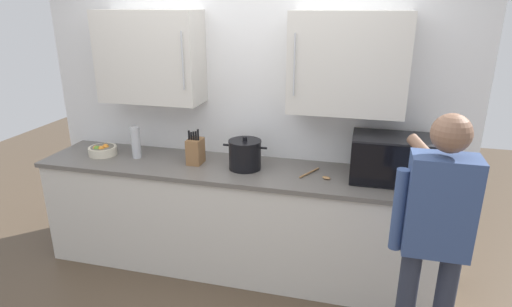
% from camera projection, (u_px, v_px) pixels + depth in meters
% --- Properties ---
extents(back_wall_tiled, '(3.53, 0.44, 2.69)m').
position_uv_depth(back_wall_tiled, '(249.00, 91.00, 3.45)').
color(back_wall_tiled, white).
rests_on(back_wall_tiled, ground_plane).
extents(counter_unit, '(3.26, 0.64, 0.90)m').
position_uv_depth(counter_unit, '(240.00, 219.00, 3.50)').
color(counter_unit, beige).
rests_on(counter_unit, ground_plane).
extents(microwave_oven, '(0.58, 0.37, 0.33)m').
position_uv_depth(microwave_oven, '(389.00, 159.00, 3.07)').
color(microwave_oven, black).
rests_on(microwave_oven, counter_unit).
extents(thermos_flask, '(0.08, 0.08, 0.26)m').
position_uv_depth(thermos_flask, '(136.00, 142.00, 3.54)').
color(thermos_flask, '#B7BABF').
rests_on(thermos_flask, counter_unit).
extents(wooden_spoon, '(0.24, 0.22, 0.02)m').
position_uv_depth(wooden_spoon, '(318.00, 175.00, 3.19)').
color(wooden_spoon, '#A37547').
rests_on(wooden_spoon, counter_unit).
extents(fruit_bowl, '(0.23, 0.23, 0.10)m').
position_uv_depth(fruit_bowl, '(102.00, 150.00, 3.63)').
color(fruit_bowl, beige).
rests_on(fruit_bowl, counter_unit).
extents(knife_block, '(0.11, 0.15, 0.29)m').
position_uv_depth(knife_block, '(195.00, 151.00, 3.42)').
color(knife_block, brown).
rests_on(knife_block, counter_unit).
extents(stock_pot, '(0.35, 0.25, 0.26)m').
position_uv_depth(stock_pot, '(245.00, 154.00, 3.31)').
color(stock_pot, black).
rests_on(stock_pot, counter_unit).
extents(person_figure, '(0.44, 0.61, 1.61)m').
position_uv_depth(person_figure, '(435.00, 230.00, 2.30)').
color(person_figure, '#282D3D').
rests_on(person_figure, ground_plane).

